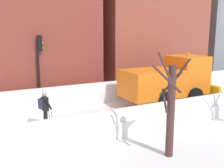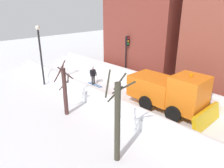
{
  "view_description": "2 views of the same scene",
  "coord_description": "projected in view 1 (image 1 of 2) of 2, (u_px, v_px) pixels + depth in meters",
  "views": [
    {
      "loc": [
        12.26,
        -1.19,
        4.46
      ],
      "look_at": [
        0.29,
        5.01,
        1.72
      ],
      "focal_mm": 42.42,
      "sensor_mm": 36.0,
      "label": 1
    },
    {
      "loc": [
        12.03,
        16.46,
        7.26
      ],
      "look_at": [
        0.71,
        4.43,
        0.94
      ],
      "focal_mm": 34.36,
      "sensor_mm": 36.0,
      "label": 2
    }
  ],
  "objects": [
    {
      "name": "ground_plane",
      "position": [
        180.0,
        103.0,
        16.6
      ],
      "size": [
        80.0,
        80.0,
        0.0
      ],
      "primitive_type": "plane",
      "color": "white"
    },
    {
      "name": "plow_truck",
      "position": [
        169.0,
        80.0,
        16.2
      ],
      "size": [
        3.2,
        5.98,
        3.12
      ],
      "color": "orange",
      "rests_on": "ground"
    },
    {
      "name": "building_concrete_far",
      "position": [
        222.0,
        32.0,
        28.14
      ],
      "size": [
        6.2,
        8.82,
        8.62
      ],
      "color": "gray",
      "rests_on": "ground"
    },
    {
      "name": "skier",
      "position": [
        45.0,
        107.0,
        12.24
      ],
      "size": [
        0.62,
        1.8,
        1.81
      ],
      "color": "black",
      "rests_on": "ground"
    },
    {
      "name": "bare_tree_near",
      "position": [
        171.0,
        108.0,
        9.24
      ],
      "size": [
        1.13,
        1.12,
        3.75
      ],
      "color": "#482D2B",
      "rests_on": "ground"
    },
    {
      "name": "snowbank_right",
      "position": [
        215.0,
        105.0,
        14.18
      ],
      "size": [
        1.1,
        36.0,
        1.15
      ],
      "color": "white",
      "rests_on": "ground"
    },
    {
      "name": "snowbank_left",
      "position": [
        155.0,
        86.0,
        18.8
      ],
      "size": [
        1.1,
        36.0,
        1.24
      ],
      "color": "white",
      "rests_on": "ground"
    },
    {
      "name": "traffic_light_pole",
      "position": [
        40.0,
        57.0,
        15.46
      ],
      "size": [
        0.28,
        0.42,
        4.19
      ],
      "color": "black",
      "rests_on": "ground"
    }
  ]
}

